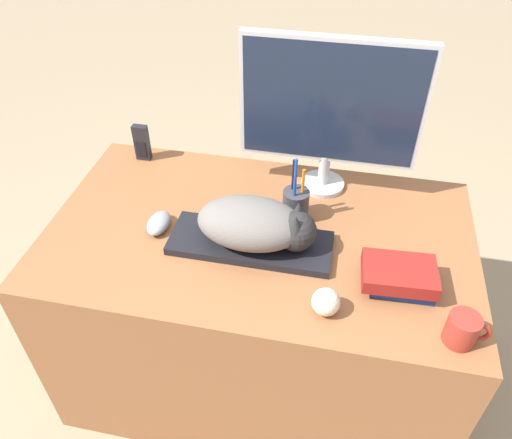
{
  "coord_description": "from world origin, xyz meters",
  "views": [
    {
      "loc": [
        0.21,
        -0.71,
        1.73
      ],
      "look_at": [
        -0.01,
        0.36,
        0.78
      ],
      "focal_mm": 35.0,
      "sensor_mm": 36.0,
      "label": 1
    }
  ],
  "objects_px": {
    "pen_cup": "(296,204)",
    "coffee_mug": "(463,330)",
    "baseball": "(326,302)",
    "cat": "(259,224)",
    "keyboard": "(251,243)",
    "computer_mouse": "(159,223)",
    "phone": "(142,143)",
    "monitor": "(331,107)",
    "book_stack": "(400,276)"
  },
  "relations": [
    {
      "from": "baseball",
      "to": "coffee_mug",
      "type": "bearing_deg",
      "value": -4.04
    },
    {
      "from": "monitor",
      "to": "phone",
      "type": "relative_size",
      "value": 4.13
    },
    {
      "from": "book_stack",
      "to": "monitor",
      "type": "bearing_deg",
      "value": 121.35
    },
    {
      "from": "phone",
      "to": "pen_cup",
      "type": "bearing_deg",
      "value": -20.45
    },
    {
      "from": "keyboard",
      "to": "phone",
      "type": "bearing_deg",
      "value": 141.97
    },
    {
      "from": "coffee_mug",
      "to": "phone",
      "type": "bearing_deg",
      "value": 150.36
    },
    {
      "from": "monitor",
      "to": "book_stack",
      "type": "relative_size",
      "value": 2.75
    },
    {
      "from": "baseball",
      "to": "phone",
      "type": "height_order",
      "value": "phone"
    },
    {
      "from": "computer_mouse",
      "to": "pen_cup",
      "type": "relative_size",
      "value": 0.48
    },
    {
      "from": "computer_mouse",
      "to": "baseball",
      "type": "bearing_deg",
      "value": -22.58
    },
    {
      "from": "keyboard",
      "to": "cat",
      "type": "bearing_deg",
      "value": 0.0
    },
    {
      "from": "coffee_mug",
      "to": "pen_cup",
      "type": "height_order",
      "value": "pen_cup"
    },
    {
      "from": "cat",
      "to": "baseball",
      "type": "height_order",
      "value": "cat"
    },
    {
      "from": "cat",
      "to": "book_stack",
      "type": "xyz_separation_m",
      "value": [
        0.39,
        -0.07,
        -0.05
      ]
    },
    {
      "from": "keyboard",
      "to": "computer_mouse",
      "type": "distance_m",
      "value": 0.29
    },
    {
      "from": "coffee_mug",
      "to": "baseball",
      "type": "height_order",
      "value": "coffee_mug"
    },
    {
      "from": "monitor",
      "to": "baseball",
      "type": "bearing_deg",
      "value": -83.45
    },
    {
      "from": "keyboard",
      "to": "cat",
      "type": "height_order",
      "value": "cat"
    },
    {
      "from": "monitor",
      "to": "book_stack",
      "type": "height_order",
      "value": "monitor"
    },
    {
      "from": "baseball",
      "to": "phone",
      "type": "distance_m",
      "value": 0.9
    },
    {
      "from": "keyboard",
      "to": "computer_mouse",
      "type": "xyz_separation_m",
      "value": [
        -0.29,
        0.02,
        0.01
      ]
    },
    {
      "from": "baseball",
      "to": "phone",
      "type": "relative_size",
      "value": 0.55
    },
    {
      "from": "computer_mouse",
      "to": "keyboard",
      "type": "bearing_deg",
      "value": -4.24
    },
    {
      "from": "pen_cup",
      "to": "cat",
      "type": "bearing_deg",
      "value": -118.78
    },
    {
      "from": "baseball",
      "to": "cat",
      "type": "bearing_deg",
      "value": 137.17
    },
    {
      "from": "computer_mouse",
      "to": "baseball",
      "type": "xyz_separation_m",
      "value": [
        0.52,
        -0.22,
        0.02
      ]
    },
    {
      "from": "keyboard",
      "to": "coffee_mug",
      "type": "relative_size",
      "value": 4.43
    },
    {
      "from": "keyboard",
      "to": "computer_mouse",
      "type": "relative_size",
      "value": 4.28
    },
    {
      "from": "cat",
      "to": "baseball",
      "type": "xyz_separation_m",
      "value": [
        0.21,
        -0.2,
        -0.05
      ]
    },
    {
      "from": "book_stack",
      "to": "cat",
      "type": "bearing_deg",
      "value": 169.85
    },
    {
      "from": "coffee_mug",
      "to": "pen_cup",
      "type": "xyz_separation_m",
      "value": [
        -0.45,
        0.37,
        0.01
      ]
    },
    {
      "from": "monitor",
      "to": "phone",
      "type": "xyz_separation_m",
      "value": [
        -0.64,
        0.04,
        -0.23
      ]
    },
    {
      "from": "monitor",
      "to": "computer_mouse",
      "type": "distance_m",
      "value": 0.62
    },
    {
      "from": "monitor",
      "to": "pen_cup",
      "type": "distance_m",
      "value": 0.31
    },
    {
      "from": "coffee_mug",
      "to": "phone",
      "type": "distance_m",
      "value": 1.18
    },
    {
      "from": "keyboard",
      "to": "cat",
      "type": "xyz_separation_m",
      "value": [
        0.02,
        0.0,
        0.08
      ]
    },
    {
      "from": "baseball",
      "to": "monitor",
      "type": "bearing_deg",
      "value": 96.55
    },
    {
      "from": "keyboard",
      "to": "computer_mouse",
      "type": "bearing_deg",
      "value": 175.76
    },
    {
      "from": "computer_mouse",
      "to": "coffee_mug",
      "type": "height_order",
      "value": "coffee_mug"
    },
    {
      "from": "pen_cup",
      "to": "coffee_mug",
      "type": "bearing_deg",
      "value": -39.3
    },
    {
      "from": "cat",
      "to": "phone",
      "type": "xyz_separation_m",
      "value": [
        -0.49,
        0.37,
        -0.02
      ]
    },
    {
      "from": "keyboard",
      "to": "baseball",
      "type": "xyz_separation_m",
      "value": [
        0.23,
        -0.2,
        0.02
      ]
    },
    {
      "from": "monitor",
      "to": "computer_mouse",
      "type": "height_order",
      "value": "monitor"
    },
    {
      "from": "computer_mouse",
      "to": "phone",
      "type": "bearing_deg",
      "value": 117.81
    },
    {
      "from": "cat",
      "to": "computer_mouse",
      "type": "height_order",
      "value": "cat"
    },
    {
      "from": "cat",
      "to": "coffee_mug",
      "type": "relative_size",
      "value": 3.19
    },
    {
      "from": "computer_mouse",
      "to": "book_stack",
      "type": "distance_m",
      "value": 0.71
    },
    {
      "from": "computer_mouse",
      "to": "book_stack",
      "type": "xyz_separation_m",
      "value": [
        0.7,
        -0.09,
        0.02
      ]
    },
    {
      "from": "computer_mouse",
      "to": "book_stack",
      "type": "relative_size",
      "value": 0.55
    },
    {
      "from": "coffee_mug",
      "to": "book_stack",
      "type": "distance_m",
      "value": 0.2
    }
  ]
}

